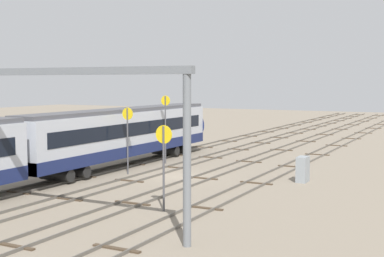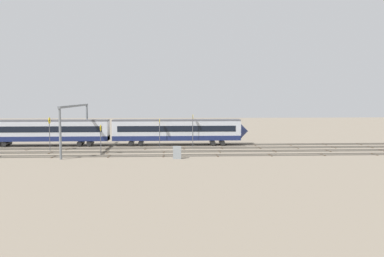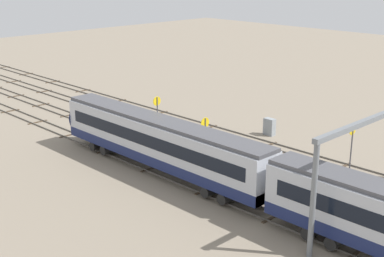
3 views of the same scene
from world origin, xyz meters
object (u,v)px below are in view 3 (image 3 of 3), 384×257
at_px(speed_sign_far_trackside, 205,138).
at_px(relay_cabinet, 269,127).
at_px(speed_sign_mid_trackside, 157,120).
at_px(speed_sign_near_foreground, 352,142).

bearing_deg(speed_sign_far_trackside, relay_cabinet, -76.83).
distance_m(speed_sign_mid_trackside, speed_sign_far_trackside, 6.08).
xyz_separation_m(speed_sign_mid_trackside, speed_sign_far_trackside, (-6.07, -0.15, -0.37)).
relative_size(speed_sign_mid_trackside, speed_sign_far_trackside, 1.15).
distance_m(speed_sign_far_trackside, relay_cabinet, 13.62).
relative_size(speed_sign_near_foreground, relay_cabinet, 2.60).
bearing_deg(speed_sign_mid_trackside, speed_sign_near_foreground, -149.98).
height_order(speed_sign_near_foreground, speed_sign_far_trackside, speed_sign_far_trackside).
relative_size(speed_sign_near_foreground, speed_sign_mid_trackside, 0.80).
bearing_deg(speed_sign_mid_trackside, speed_sign_far_trackside, -178.63).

